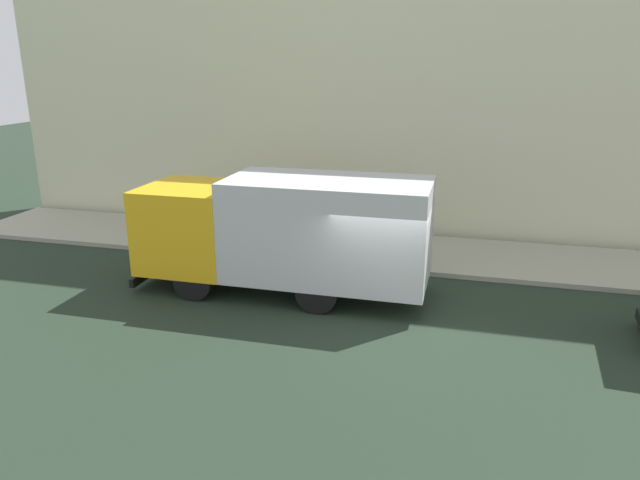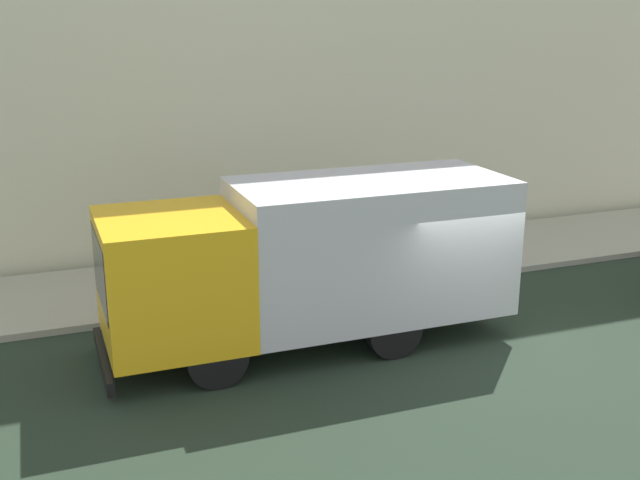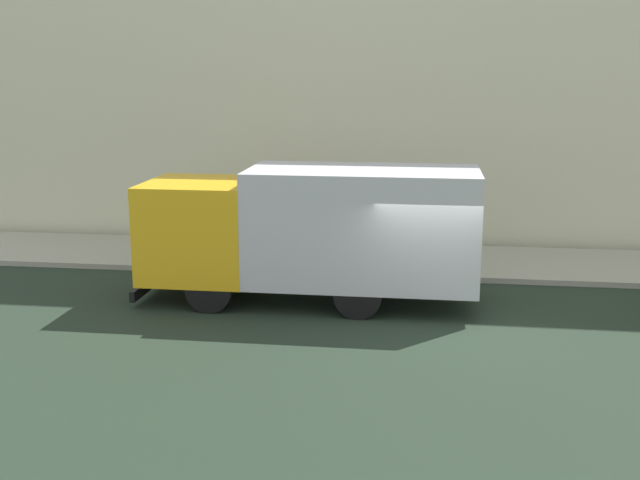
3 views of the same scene
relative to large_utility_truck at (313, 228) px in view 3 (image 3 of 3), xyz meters
name	(u,v)px [view 3 (image 3 of 3)]	position (x,y,z in m)	size (l,w,h in m)	color
ground	(433,319)	(-0.96, -2.69, -1.69)	(80.00, 80.00, 0.00)	#202E21
sidewalk	(432,261)	(3.84, -2.69, -1.62)	(3.60, 30.00, 0.14)	#A4A28E
building_facade	(439,27)	(6.14, -2.69, 4.62)	(0.50, 30.00, 12.62)	beige
large_utility_truck	(313,228)	(0.00, 0.00, 0.00)	(2.53, 7.54, 3.04)	#EFAF18
pedestrian_walking	(286,222)	(4.15, 1.38, -0.71)	(0.43, 0.43, 1.60)	black
traffic_cone_orange	(205,253)	(2.24, 3.17, -1.21)	(0.48, 0.48, 0.69)	orange
street_sign_post	(304,214)	(2.35, 0.59, -0.13)	(0.44, 0.08, 2.39)	#4C5156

